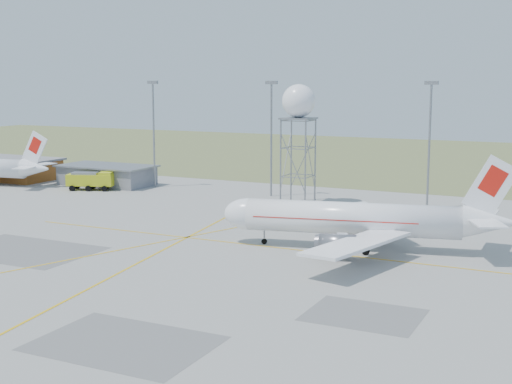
% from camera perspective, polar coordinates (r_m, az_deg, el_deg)
% --- Properties ---
extents(ground, '(400.00, 400.00, 0.00)m').
position_cam_1_polar(ground, '(68.34, -14.82, -8.96)').
color(ground, '#9F9F9A').
rests_on(ground, ground).
extents(grass_strip, '(400.00, 120.00, 0.03)m').
position_cam_1_polar(grass_strip, '(194.81, 13.12, 2.65)').
color(grass_strip, '#61713E').
rests_on(grass_strip, ground).
extents(building_grey, '(19.00, 10.00, 3.90)m').
position_cam_1_polar(building_grey, '(144.38, -11.84, 1.33)').
color(building_grey, gray).
rests_on(building_grey, ground).
extents(mast_a, '(2.20, 0.50, 20.50)m').
position_cam_1_polar(mast_a, '(139.15, -8.20, 5.33)').
color(mast_a, gray).
rests_on(mast_a, ground).
extents(mast_b, '(2.20, 0.50, 20.50)m').
position_cam_1_polar(mast_b, '(126.82, 1.23, 5.07)').
color(mast_b, gray).
rests_on(mast_b, ground).
extents(mast_c, '(2.20, 0.50, 20.50)m').
position_cam_1_polar(mast_c, '(117.88, 13.72, 4.53)').
color(mast_c, gray).
rests_on(mast_c, ground).
extents(airliner_main, '(35.40, 33.82, 12.12)m').
position_cam_1_polar(airliner_main, '(88.32, 8.08, -2.20)').
color(airliner_main, white).
rests_on(airliner_main, ground).
extents(radar_tower, '(5.52, 5.52, 19.99)m').
position_cam_1_polar(radar_tower, '(118.93, 3.40, 4.39)').
color(radar_tower, gray).
rests_on(radar_tower, ground).
extents(fire_truck, '(9.21, 5.89, 3.50)m').
position_cam_1_polar(fire_truck, '(138.24, -13.00, 0.84)').
color(fire_truck, '#BBC317').
rests_on(fire_truck, ground).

